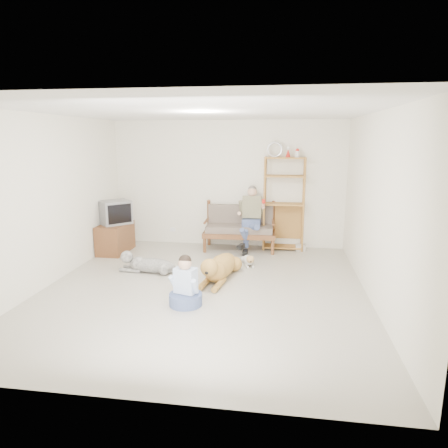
% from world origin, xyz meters
% --- Properties ---
extents(floor, '(5.50, 5.50, 0.00)m').
position_xyz_m(floor, '(0.00, 0.00, 0.00)').
color(floor, beige).
rests_on(floor, ground).
extents(ceiling, '(5.50, 5.50, 0.00)m').
position_xyz_m(ceiling, '(0.00, 0.00, 2.70)').
color(ceiling, white).
rests_on(ceiling, ground).
extents(wall_back, '(5.00, 0.00, 5.00)m').
position_xyz_m(wall_back, '(0.00, 2.75, 1.35)').
color(wall_back, white).
rests_on(wall_back, ground).
extents(wall_front, '(5.00, 0.00, 5.00)m').
position_xyz_m(wall_front, '(0.00, -2.75, 1.35)').
color(wall_front, white).
rests_on(wall_front, ground).
extents(wall_left, '(0.00, 5.50, 5.50)m').
position_xyz_m(wall_left, '(-2.50, 0.00, 1.35)').
color(wall_left, white).
rests_on(wall_left, ground).
extents(wall_right, '(0.00, 5.50, 5.50)m').
position_xyz_m(wall_right, '(2.50, 0.00, 1.35)').
color(wall_right, white).
rests_on(wall_right, ground).
extents(loveseat, '(1.52, 0.75, 0.95)m').
position_xyz_m(loveseat, '(0.31, 2.44, 0.49)').
color(loveseat, brown).
rests_on(loveseat, ground).
extents(man, '(0.52, 0.74, 1.20)m').
position_xyz_m(man, '(0.53, 2.25, 0.62)').
color(man, '#4D5E8E').
rests_on(man, loveseat).
extents(etagere, '(0.87, 0.38, 2.26)m').
position_xyz_m(etagere, '(1.21, 2.55, 1.00)').
color(etagere, '#AA7335').
rests_on(etagere, ground).
extents(book_stack, '(0.21, 0.15, 0.13)m').
position_xyz_m(book_stack, '(1.59, 2.48, 0.06)').
color(book_stack, beige).
rests_on(book_stack, ground).
extents(tv_stand, '(0.52, 0.91, 0.60)m').
position_xyz_m(tv_stand, '(-2.23, 1.81, 0.30)').
color(tv_stand, brown).
rests_on(tv_stand, ground).
extents(crt_tv, '(0.73, 0.73, 0.48)m').
position_xyz_m(crt_tv, '(-2.20, 1.83, 0.84)').
color(crt_tv, slate).
rests_on(crt_tv, tv_stand).
extents(wall_outlet, '(0.12, 0.02, 0.08)m').
position_xyz_m(wall_outlet, '(-1.25, 2.73, 0.30)').
color(wall_outlet, white).
rests_on(wall_outlet, ground).
extents(golden_retriever, '(0.57, 1.65, 0.50)m').
position_xyz_m(golden_retriever, '(0.17, 0.51, 0.20)').
color(golden_retriever, '#AE813C').
rests_on(golden_retriever, ground).
extents(shaggy_dog, '(1.25, 0.34, 0.37)m').
position_xyz_m(shaggy_dog, '(-1.17, 0.68, 0.15)').
color(shaggy_dog, silver).
rests_on(shaggy_dog, ground).
extents(terrier, '(0.27, 0.59, 0.23)m').
position_xyz_m(terrier, '(0.60, 1.34, 0.10)').
color(terrier, white).
rests_on(terrier, ground).
extents(child, '(0.47, 0.47, 0.74)m').
position_xyz_m(child, '(-0.13, -0.61, 0.27)').
color(child, '#4D5E8E').
rests_on(child, ground).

